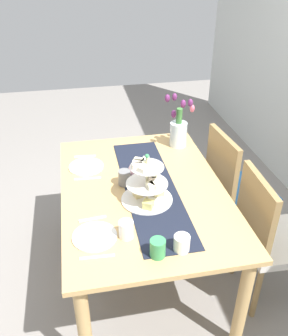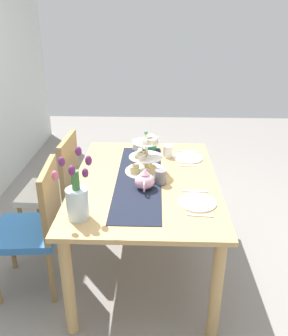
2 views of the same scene
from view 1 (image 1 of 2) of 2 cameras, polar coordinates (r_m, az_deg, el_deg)
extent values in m
plane|color=gray|center=(2.74, -0.14, -15.75)|extent=(8.00, 8.00, 0.00)
cube|color=tan|center=(2.27, -0.16, -3.51)|extent=(1.42, 0.98, 0.03)
cylinder|color=tan|center=(2.97, -10.56, -3.12)|extent=(0.07, 0.07, 0.69)
cylinder|color=tan|center=(2.04, -9.14, -23.58)|extent=(0.07, 0.07, 0.69)
cylinder|color=tan|center=(3.07, 5.32, -1.43)|extent=(0.07, 0.07, 0.69)
cylinder|color=tan|center=(2.18, 14.94, -19.59)|extent=(0.07, 0.07, 0.69)
cylinder|color=olive|center=(2.94, 18.95, -8.36)|extent=(0.04, 0.04, 0.41)
cylinder|color=olive|center=(3.17, 15.54, -4.45)|extent=(0.04, 0.04, 0.41)
cylinder|color=olive|center=(2.78, 12.64, -9.93)|extent=(0.04, 0.04, 0.41)
cylinder|color=olive|center=(3.02, 9.59, -5.65)|extent=(0.04, 0.04, 0.41)
cube|color=#3370B7|center=(2.84, 14.79, -3.37)|extent=(0.45, 0.45, 0.05)
cube|color=olive|center=(2.62, 11.90, 0.42)|extent=(0.42, 0.07, 0.45)
cylinder|color=olive|center=(2.81, 20.83, -11.06)|extent=(0.04, 0.04, 0.41)
cylinder|color=olive|center=(2.44, 17.01, -17.97)|extent=(0.04, 0.04, 0.41)
cylinder|color=olive|center=(2.66, 13.87, -12.31)|extent=(0.04, 0.04, 0.41)
cube|color=silver|center=(2.47, 20.01, -10.52)|extent=(0.44, 0.44, 0.05)
cube|color=olive|center=(2.23, 16.83, -6.51)|extent=(0.42, 0.05, 0.45)
cube|color=black|center=(2.26, 0.94, -3.03)|extent=(1.17, 0.31, 0.00)
cylinder|color=beige|center=(2.08, 0.45, -1.78)|extent=(0.01, 0.01, 0.28)
cylinder|color=white|center=(2.16, 0.44, -4.82)|extent=(0.30, 0.30, 0.01)
cylinder|color=white|center=(2.10, 0.45, -2.40)|extent=(0.24, 0.24, 0.01)
cylinder|color=white|center=(2.04, 0.46, 0.17)|extent=(0.19, 0.19, 0.01)
cube|color=#D3CB73|center=(2.07, 0.65, -5.68)|extent=(0.07, 0.07, 0.05)
cube|color=#E3D484|center=(2.18, 2.26, -3.47)|extent=(0.07, 0.06, 0.05)
cube|color=#EED38D|center=(2.16, -0.95, -3.82)|extent=(0.06, 0.06, 0.05)
cube|color=beige|center=(2.04, 0.98, -2.75)|extent=(0.06, 0.04, 0.03)
cube|color=beige|center=(2.05, 1.62, -2.68)|extent=(0.07, 0.06, 0.03)
cube|color=beige|center=(2.08, 1.49, -2.03)|extent=(0.06, 0.07, 0.03)
cube|color=beige|center=(2.11, 1.79, -1.55)|extent=(0.05, 0.06, 0.03)
cube|color=beige|center=(2.14, 0.80, -1.04)|extent=(0.06, 0.05, 0.03)
cube|color=#E9EACA|center=(2.05, 0.33, 1.09)|extent=(0.06, 0.05, 0.03)
cube|color=beige|center=(2.05, -0.80, 1.05)|extent=(0.06, 0.07, 0.03)
cube|color=beige|center=(2.03, -0.98, 0.71)|extent=(0.05, 0.06, 0.03)
cube|color=beige|center=(2.01, -1.03, 0.33)|extent=(0.04, 0.06, 0.03)
cube|color=silver|center=(1.98, -0.08, -0.14)|extent=(0.06, 0.07, 0.03)
sphere|color=#389356|center=(2.00, 0.47, 1.86)|extent=(0.02, 0.02, 0.02)
ellipsoid|color=#E5A8BC|center=(2.34, -0.82, -0.19)|extent=(0.13, 0.13, 0.10)
cone|color=#E5A8BC|center=(2.31, -0.83, 1.24)|extent=(0.06, 0.06, 0.04)
cylinder|color=#E5A8BC|center=(2.26, -0.41, -1.15)|extent=(0.07, 0.02, 0.06)
torus|color=#E5A8BC|center=(2.41, -1.16, 0.79)|extent=(0.07, 0.01, 0.07)
cylinder|color=silver|center=(2.71, 5.31, 5.21)|extent=(0.12, 0.12, 0.18)
cylinder|color=#3D7538|center=(2.65, 5.46, 7.92)|extent=(0.04, 0.04, 0.12)
ellipsoid|color=#6B2860|center=(2.51, 6.07, 9.84)|extent=(0.04, 0.04, 0.06)
ellipsoid|color=#6B2860|center=(2.61, 7.17, 9.95)|extent=(0.04, 0.04, 0.06)
ellipsoid|color=#E5607A|center=(2.68, 7.45, 9.10)|extent=(0.04, 0.04, 0.06)
ellipsoid|color=#6B2860|center=(2.70, 4.73, 10.88)|extent=(0.04, 0.04, 0.06)
ellipsoid|color=#6B2860|center=(2.60, 3.64, 10.70)|extent=(0.04, 0.04, 0.06)
ellipsoid|color=#6B2860|center=(2.60, 4.61, 8.30)|extent=(0.04, 0.04, 0.06)
cylinder|color=white|center=(1.83, 5.85, -11.48)|extent=(0.08, 0.08, 0.08)
cylinder|color=white|center=(2.49, -8.91, 0.21)|extent=(0.23, 0.23, 0.01)
cube|color=silver|center=(2.62, -9.10, 1.79)|extent=(0.03, 0.15, 0.01)
cube|color=silver|center=(2.37, -8.70, -1.62)|extent=(0.02, 0.17, 0.01)
cylinder|color=white|center=(1.93, -7.63, -10.42)|extent=(0.23, 0.23, 0.01)
cube|color=silver|center=(2.04, -7.96, -7.78)|extent=(0.03, 0.15, 0.01)
cube|color=silver|center=(1.83, -7.25, -13.47)|extent=(0.02, 0.17, 0.01)
cylinder|color=slate|center=(2.27, -3.04, -1.49)|extent=(0.08, 0.08, 0.09)
cylinder|color=white|center=(1.89, -2.76, -9.46)|extent=(0.08, 0.08, 0.09)
cylinder|color=#389356|center=(1.79, 2.13, -12.26)|extent=(0.08, 0.08, 0.09)
camera|label=2|loc=(4.02, -8.00, 28.34)|focal=37.83mm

